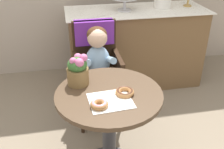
{
  "coord_description": "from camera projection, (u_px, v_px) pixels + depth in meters",
  "views": [
    {
      "loc": [
        -0.26,
        -1.44,
        1.67
      ],
      "look_at": [
        0.05,
        0.15,
        0.77
      ],
      "focal_mm": 42.05,
      "sensor_mm": 36.0,
      "label": 1
    }
  ],
  "objects": [
    {
      "name": "cafe_table",
      "position": [
        109.0,
        118.0,
        1.84
      ],
      "size": [
        0.72,
        0.72,
        0.72
      ],
      "color": "#4C3826",
      "rests_on": "ground"
    },
    {
      "name": "seated_child",
      "position": [
        98.0,
        60.0,
        2.27
      ],
      "size": [
        0.27,
        0.32,
        0.73
      ],
      "color": "#8CADCC",
      "rests_on": "ground"
    },
    {
      "name": "donut_mid",
      "position": [
        99.0,
        104.0,
        1.59
      ],
      "size": [
        0.11,
        0.11,
        0.04
      ],
      "color": "#AD7542",
      "rests_on": "cafe_table"
    },
    {
      "name": "flower_vase",
      "position": [
        78.0,
        70.0,
        1.79
      ],
      "size": [
        0.15,
        0.15,
        0.22
      ],
      "color": "brown",
      "rests_on": "cafe_table"
    },
    {
      "name": "round_layer_cake",
      "position": [
        162.0,
        2.0,
        2.9
      ],
      "size": [
        0.19,
        0.19,
        0.14
      ],
      "color": "white",
      "rests_on": "display_counter"
    },
    {
      "name": "paper_napkin",
      "position": [
        110.0,
        101.0,
        1.65
      ],
      "size": [
        0.28,
        0.25,
        0.0
      ],
      "primitive_type": "cube",
      "rotation": [
        0.0,
        0.0,
        0.07
      ],
      "color": "white",
      "rests_on": "cafe_table"
    },
    {
      "name": "wicker_chair",
      "position": [
        96.0,
        56.0,
        2.42
      ],
      "size": [
        0.42,
        0.45,
        0.95
      ],
      "rotation": [
        0.0,
        0.0,
        -0.04
      ],
      "color": "#332114",
      "rests_on": "ground"
    },
    {
      "name": "donut_front",
      "position": [
        125.0,
        92.0,
        1.71
      ],
      "size": [
        0.12,
        0.12,
        0.04
      ],
      "color": "#AD7542",
      "rests_on": "cafe_table"
    },
    {
      "name": "display_counter",
      "position": [
        135.0,
        47.0,
        3.07
      ],
      "size": [
        1.56,
        0.62,
        0.9
      ],
      "color": "brown",
      "rests_on": "ground"
    }
  ]
}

